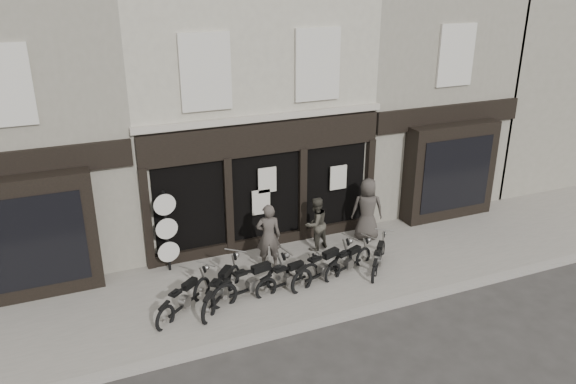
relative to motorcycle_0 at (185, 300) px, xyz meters
name	(u,v)px	position (x,y,z in m)	size (l,w,h in m)	color
ground_plane	(307,296)	(3.07, -0.41, -0.40)	(90.00, 90.00, 0.00)	#2D2B28
pavement	(293,278)	(3.07, 0.49, -0.34)	(30.00, 4.20, 0.12)	slate
kerb	(329,320)	(3.07, -1.66, -0.33)	(30.00, 0.25, 0.13)	gray
central_building	(232,96)	(3.07, 5.54, 3.68)	(7.30, 6.22, 8.34)	#B2AC99
neighbour_left	(16,116)	(-3.28, 5.48, 3.64)	(5.60, 6.73, 8.34)	gray
neighbour_right	(400,83)	(9.42, 5.48, 3.64)	(5.60, 6.73, 8.34)	gray
filler_right	(565,67)	(17.57, 5.59, 3.70)	(11.00, 6.00, 8.20)	gray
motorcycle_0	(185,300)	(0.00, 0.00, 0.00)	(1.75, 1.51, 1.00)	black
motorcycle_1	(222,290)	(0.95, 0.04, 0.03)	(1.65, 1.88, 1.08)	black
motorcycle_2	(253,284)	(1.75, 0.01, 0.05)	(2.31, 0.83, 1.12)	black
motorcycle_3	(289,279)	(2.74, 0.00, -0.02)	(1.96, 0.67, 0.95)	black
motorcycle_4	(324,269)	(3.76, 0.02, 0.04)	(2.20, 1.06, 1.10)	black
motorcycle_5	(349,263)	(4.60, 0.18, -0.03)	(1.80, 0.94, 0.91)	black
motorcycle_6	(379,259)	(5.46, 0.01, -0.03)	(1.42, 1.58, 0.92)	black
man_left	(269,236)	(2.66, 1.25, 0.66)	(0.68, 0.45, 1.87)	#413B35
man_centre	(316,224)	(4.32, 1.73, 0.54)	(0.79, 0.61, 1.62)	#3B3830
man_right	(367,209)	(6.06, 1.74, 0.70)	(0.95, 0.62, 1.95)	#38332F
advert_sign_post	(167,235)	(0.06, 2.11, 0.81)	(0.60, 0.39, 2.47)	black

